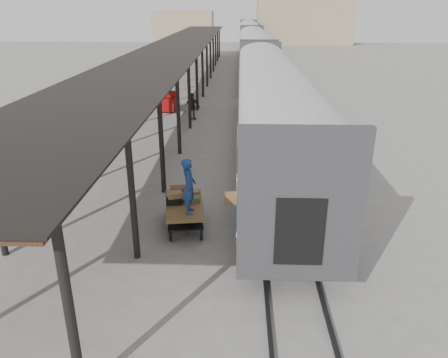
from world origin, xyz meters
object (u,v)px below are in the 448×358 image
porter (189,186)px  pedestrian (192,107)px  baggage_cart (185,210)px  luggage_tug (169,102)px

porter → pedestrian: (-1.53, 15.77, -0.89)m
baggage_cart → pedestrian: pedestrian is taller
luggage_tug → pedestrian: 3.21m
luggage_tug → porter: bearing=-77.5°
baggage_cart → luggage_tug: bearing=92.1°
luggage_tug → baggage_cart: bearing=-77.9°
pedestrian → baggage_cart: bearing=113.3°
luggage_tug → pedestrian: (1.95, -2.53, 0.27)m
porter → pedestrian: porter is taller
pedestrian → porter: bearing=114.0°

